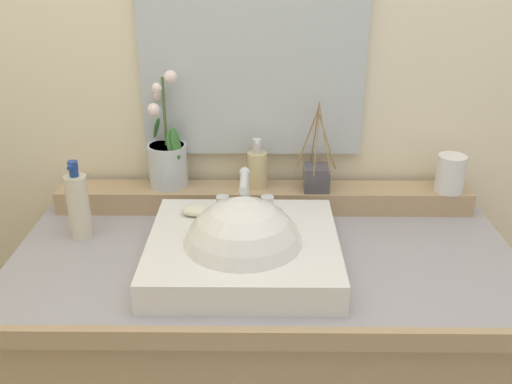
# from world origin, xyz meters

# --- Properties ---
(wall_back) EXTENTS (2.75, 0.20, 2.68)m
(wall_back) POSITION_xyz_m (0.00, 0.41, 1.34)
(wall_back) COLOR beige
(wall_back) RESTS_ON ground
(back_ledge) EXTENTS (1.12, 0.10, 0.06)m
(back_ledge) POSITION_xyz_m (0.00, 0.24, 0.86)
(back_ledge) COLOR tan
(back_ledge) RESTS_ON vanity_cabinet
(sink_basin) EXTENTS (0.43, 0.40, 0.29)m
(sink_basin) POSITION_xyz_m (-0.05, -0.07, 0.86)
(sink_basin) COLOR white
(sink_basin) RESTS_ON vanity_cabinet
(soap_bar) EXTENTS (0.07, 0.04, 0.02)m
(soap_bar) POSITION_xyz_m (-0.16, 0.05, 0.91)
(soap_bar) COLOR beige
(soap_bar) RESTS_ON sink_basin
(potted_plant) EXTENTS (0.11, 0.11, 0.32)m
(potted_plant) POSITION_xyz_m (-0.26, 0.25, 0.97)
(potted_plant) COLOR silver
(potted_plant) RESTS_ON back_ledge
(soap_dispenser) EXTENTS (0.05, 0.06, 0.14)m
(soap_dispenser) POSITION_xyz_m (-0.02, 0.24, 0.95)
(soap_dispenser) COLOR #D2BF88
(soap_dispenser) RESTS_ON back_ledge
(tumbler_cup) EXTENTS (0.07, 0.07, 0.10)m
(tumbler_cup) POSITION_xyz_m (0.49, 0.22, 0.94)
(tumbler_cup) COLOR silver
(tumbler_cup) RESTS_ON back_ledge
(reed_diffuser) EXTENTS (0.11, 0.11, 0.24)m
(reed_diffuser) POSITION_xyz_m (0.14, 0.23, 0.93)
(reed_diffuser) COLOR #4B484F
(reed_diffuser) RESTS_ON back_ledge
(lotion_bottle) EXTENTS (0.05, 0.06, 0.20)m
(lotion_bottle) POSITION_xyz_m (-0.46, 0.07, 0.92)
(lotion_bottle) COLOR beige
(lotion_bottle) RESTS_ON vanity_cabinet
(mirror) EXTENTS (0.59, 0.02, 0.56)m
(mirror) POSITION_xyz_m (-0.03, 0.30, 1.25)
(mirror) COLOR silver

